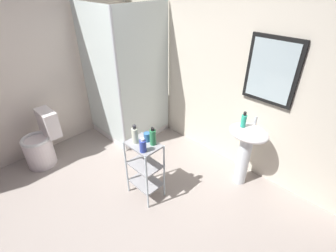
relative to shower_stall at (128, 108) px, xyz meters
name	(u,v)px	position (x,y,z in m)	size (l,w,h in m)	color
ground_plane	(111,222)	(1.22, -1.23, -0.47)	(4.20, 4.20, 0.02)	#A1958D
wall_back	(221,69)	(1.23, 0.62, 0.79)	(4.20, 0.14, 2.50)	beige
wall_left	(14,70)	(-0.63, -1.23, 0.79)	(0.10, 4.20, 2.50)	beige
shower_stall	(128,108)	(0.00, 0.00, 0.00)	(0.92, 0.92, 2.00)	white
pedestal_sink	(246,145)	(1.90, 0.29, 0.12)	(0.46, 0.37, 0.81)	white
sink_faucet	(256,120)	(1.90, 0.41, 0.40)	(0.03, 0.03, 0.10)	silver
toilet	(42,144)	(-0.26, -1.29, -0.15)	(0.37, 0.49, 0.76)	white
storage_cart	(145,166)	(1.20, -0.68, -0.03)	(0.38, 0.28, 0.74)	silver
hand_soap_bottle	(244,120)	(1.82, 0.27, 0.43)	(0.06, 0.06, 0.19)	#2DBC99
lotion_bottle_white	(135,135)	(1.11, -0.72, 0.37)	(0.07, 0.07, 0.21)	white
body_wash_bottle_green	(153,137)	(1.27, -0.61, 0.37)	(0.07, 0.07, 0.21)	#308E54
shampoo_bottle_blue	(143,146)	(1.29, -0.77, 0.35)	(0.07, 0.07, 0.16)	#3347B3
rinse_cup	(147,137)	(1.18, -0.62, 0.33)	(0.07, 0.07, 0.10)	#3870B2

